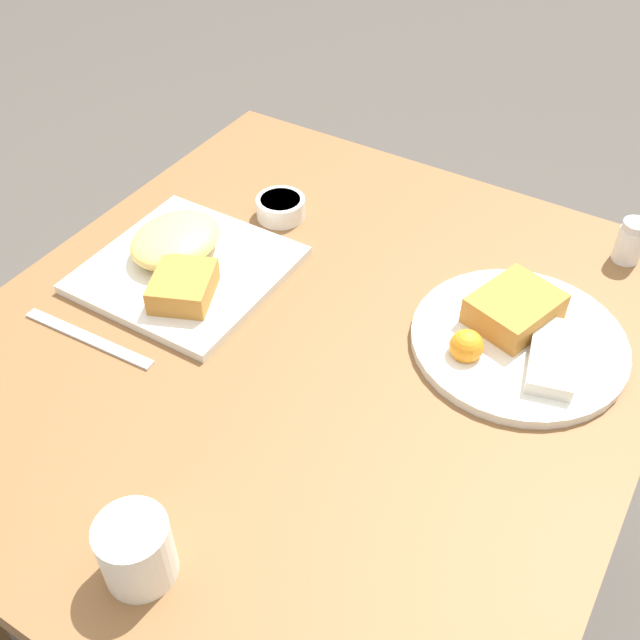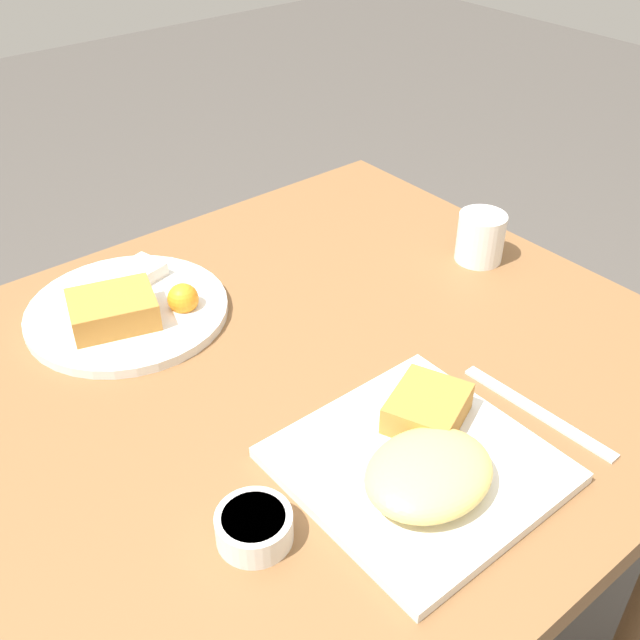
% 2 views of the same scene
% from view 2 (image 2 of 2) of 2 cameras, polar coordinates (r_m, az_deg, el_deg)
% --- Properties ---
extents(dining_table, '(0.95, 0.87, 0.70)m').
position_cam_2_polar(dining_table, '(1.03, -0.85, -6.70)').
color(dining_table, brown).
rests_on(dining_table, ground_plane).
extents(plate_square_near, '(0.26, 0.26, 0.06)m').
position_cam_2_polar(plate_square_near, '(0.83, 7.86, -10.52)').
color(plate_square_near, white).
rests_on(plate_square_near, dining_table).
extents(plate_oval_far, '(0.28, 0.28, 0.05)m').
position_cam_2_polar(plate_oval_far, '(1.08, -14.53, 0.92)').
color(plate_oval_far, white).
rests_on(plate_oval_far, dining_table).
extents(sauce_ramekin, '(0.08, 0.08, 0.03)m').
position_cam_2_polar(sauce_ramekin, '(0.77, -5.04, -15.39)').
color(sauce_ramekin, white).
rests_on(sauce_ramekin, dining_table).
extents(butter_knife, '(0.02, 0.21, 0.00)m').
position_cam_2_polar(butter_knife, '(0.94, 16.22, -6.71)').
color(butter_knife, silver).
rests_on(butter_knife, dining_table).
extents(coffee_mug, '(0.07, 0.07, 0.08)m').
position_cam_2_polar(coffee_mug, '(1.20, 12.13, 6.17)').
color(coffee_mug, white).
rests_on(coffee_mug, dining_table).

